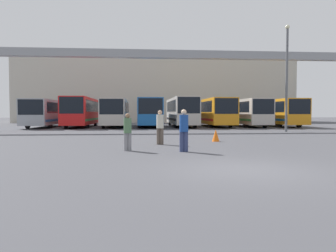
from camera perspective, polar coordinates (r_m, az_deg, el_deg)
name	(u,v)px	position (r m, az deg, el deg)	size (l,w,h in m)	color
ground_plane	(245,170)	(9.51, 13.30, -7.49)	(200.00, 200.00, 0.00)	#47474C
building_backdrop	(156,92)	(58.68, -2.03, 5.99)	(46.03, 12.00, 10.71)	#B7B2A3
overhead_gantry	(173,62)	(29.91, 0.81, 11.10)	(37.06, 0.80, 7.18)	gray
bus_slot_0	(47,112)	(39.19, -20.27, 2.35)	(2.59, 11.35, 2.98)	#999EA5
bus_slot_1	(82,110)	(38.38, -14.78, 2.63)	(2.53, 11.40, 3.24)	red
bus_slot_2	(116,111)	(38.46, -9.04, 2.54)	(2.55, 12.49, 3.07)	beige
bus_slot_3	(149,111)	(37.23, -3.31, 2.63)	(2.63, 10.20, 3.14)	#1959A5
bus_slot_4	(181,110)	(38.59, 2.31, 2.74)	(2.47, 12.34, 3.28)	beige
bus_slot_5	(213,111)	(39.06, 7.90, 2.63)	(2.63, 11.96, 3.18)	orange
bus_slot_6	(247,111)	(39.40, 13.54, 2.53)	(2.47, 10.54, 3.11)	beige
bus_slot_7	(278,111)	(40.71, 18.65, 2.47)	(2.56, 10.43, 3.12)	orange
pedestrian_far_center	(184,129)	(13.48, 2.78, -0.58)	(0.36, 0.36, 1.75)	navy
pedestrian_near_center	(128,131)	(13.91, -7.05, -0.86)	(0.33, 0.33, 1.59)	gray
pedestrian_mid_left	(160,126)	(16.54, -1.39, -0.06)	(0.36, 0.36, 1.74)	brown
traffic_cone	(216,135)	(18.52, 8.31, -1.64)	(0.42, 0.42, 0.68)	orange
lamp_post	(287,74)	(29.59, 19.99, 8.47)	(0.36, 0.36, 8.97)	#595B60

